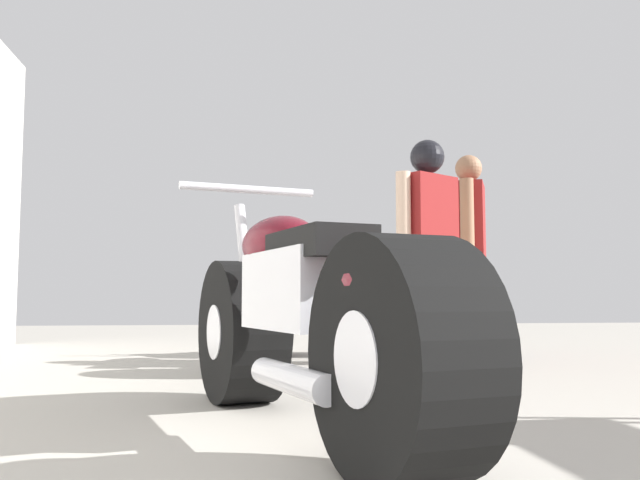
{
  "coord_description": "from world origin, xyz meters",
  "views": [
    {
      "loc": [
        -0.82,
        0.35,
        0.47
      ],
      "look_at": [
        -0.34,
        3.95,
        0.78
      ],
      "focal_mm": 38.19,
      "sensor_mm": 36.0,
      "label": 1
    }
  ],
  "objects_px": {
    "motorcycle_maroon_cruiser": "(303,319)",
    "mechanic_with_helmet": "(428,228)",
    "motorcycle_black_naked": "(267,313)",
    "mechanic_in_blue": "(470,241)"
  },
  "relations": [
    {
      "from": "mechanic_in_blue",
      "to": "mechanic_with_helmet",
      "type": "distance_m",
      "value": 0.79
    },
    {
      "from": "mechanic_with_helmet",
      "to": "motorcycle_black_naked",
      "type": "bearing_deg",
      "value": 174.67
    },
    {
      "from": "motorcycle_maroon_cruiser",
      "to": "mechanic_with_helmet",
      "type": "bearing_deg",
      "value": 63.98
    },
    {
      "from": "motorcycle_maroon_cruiser",
      "to": "motorcycle_black_naked",
      "type": "bearing_deg",
      "value": 89.83
    },
    {
      "from": "motorcycle_maroon_cruiser",
      "to": "motorcycle_black_naked",
      "type": "height_order",
      "value": "motorcycle_maroon_cruiser"
    },
    {
      "from": "motorcycle_black_naked",
      "to": "mechanic_in_blue",
      "type": "relative_size",
      "value": 1.15
    },
    {
      "from": "mechanic_in_blue",
      "to": "mechanic_with_helmet",
      "type": "xyz_separation_m",
      "value": [
        -0.53,
        -0.58,
        0.04
      ]
    },
    {
      "from": "motorcycle_maroon_cruiser",
      "to": "motorcycle_black_naked",
      "type": "xyz_separation_m",
      "value": [
        0.01,
        2.53,
        -0.03
      ]
    },
    {
      "from": "motorcycle_black_naked",
      "to": "mechanic_in_blue",
      "type": "distance_m",
      "value": 1.85
    },
    {
      "from": "motorcycle_maroon_cruiser",
      "to": "mechanic_with_helmet",
      "type": "height_order",
      "value": "mechanic_with_helmet"
    }
  ]
}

